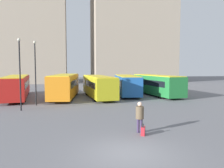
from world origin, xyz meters
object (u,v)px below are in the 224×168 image
lamp_post_1 (35,68)px  bus_2 (98,86)px  bus_3 (127,84)px  lamp_post_0 (20,69)px  bus_1 (65,85)px  bus_0 (17,86)px  bus_4 (156,84)px  traveler (140,114)px  suitcase (143,131)px

lamp_post_1 → bus_2: bearing=34.8°
bus_3 → lamp_post_0: lamp_post_0 is taller
bus_1 → lamp_post_1: 6.05m
bus_2 → lamp_post_1: lamp_post_1 is taller
bus_2 → lamp_post_0: lamp_post_0 is taller
bus_3 → bus_0: bearing=96.1°
lamp_post_0 → lamp_post_1: size_ratio=0.99×
bus_3 → lamp_post_1: lamp_post_1 is taller
lamp_post_0 → bus_3: bearing=36.3°
bus_3 → bus_4: bus_4 is taller
bus_2 → lamp_post_1: size_ratio=1.62×
bus_0 → traveler: size_ratio=6.83×
bus_2 → suitcase: bus_2 is taller
suitcase → lamp_post_0: (-8.48, 8.94, 3.50)m
traveler → lamp_post_1: (-7.52, 11.06, 2.70)m
bus_4 → traveler: 18.40m
bus_0 → bus_4: size_ratio=1.17×
bus_0 → traveler: bearing=-155.7°
bus_0 → bus_2: size_ratio=1.19×
bus_4 → bus_1: bearing=86.2°
lamp_post_1 → lamp_post_0: bearing=-109.2°
bus_0 → lamp_post_0: bearing=-172.8°
bus_0 → lamp_post_1: bearing=-160.2°
lamp_post_1 → bus_0: bearing=117.4°
bus_3 → traveler: (-3.75, -17.39, -0.42)m
bus_1 → bus_3: bearing=-73.2°
bus_0 → bus_2: 10.44m
bus_3 → lamp_post_0: (-12.19, -8.96, 2.24)m
bus_2 → suitcase: (0.52, -16.47, -1.28)m
bus_3 → bus_4: bearing=-94.1°
bus_1 → lamp_post_1: bearing=157.9°
bus_0 → lamp_post_0: (2.38, -9.00, 2.20)m
bus_0 → lamp_post_1: size_ratio=1.93×
bus_3 → lamp_post_1: 13.13m
bus_4 → lamp_post_1: bearing=103.1°
bus_1 → bus_4: bearing=-79.6°
traveler → suitcase: (0.04, -0.52, -0.85)m
bus_0 → traveler: bus_0 is taller
bus_0 → lamp_post_1: (3.29, -6.36, 2.25)m
bus_1 → lamp_post_0: bearing=161.3°
traveler → lamp_post_1: size_ratio=0.28×
bus_2 → bus_4: bus_4 is taller
suitcase → lamp_post_1: 14.28m
bus_4 → lamp_post_0: 18.34m
bus_1 → lamp_post_0: (-3.70, -7.56, 2.12)m
bus_3 → traveler: size_ratio=5.15×
bus_3 → suitcase: bus_3 is taller
lamp_post_0 → bus_1: bearing=63.9°
bus_3 → bus_2: bearing=114.9°
traveler → lamp_post_0: bearing=70.0°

